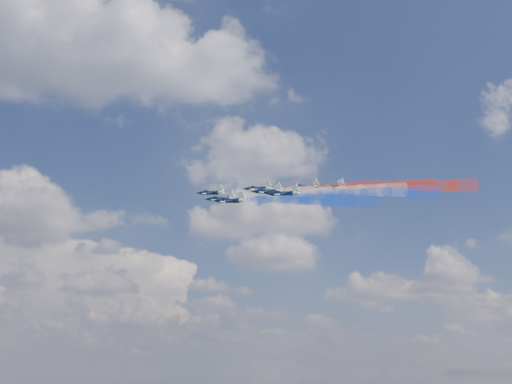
{
  "coord_description": "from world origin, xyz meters",
  "views": [
    {
      "loc": [
        -19.19,
        -163.44,
        108.22
      ],
      "look_at": [
        2.38,
        -9.97,
        153.11
      ],
      "focal_mm": 44.01,
      "sensor_mm": 36.0,
      "label": 1
    }
  ],
  "objects": [
    {
      "name": "jet_outer_left",
      "position": [
        -5.56,
        -23.29,
        146.88
      ],
      "size": [
        13.3,
        13.2,
        6.85
      ],
      "primitive_type": null,
      "rotation": [
        0.17,
        -0.34,
        0.76
      ],
      "color": "black"
    },
    {
      "name": "trail_outer_right",
      "position": [
        32.11,
        -15.43,
        154.42
      ],
      "size": [
        25.91,
        25.26,
        9.31
      ],
      "primitive_type": null,
      "rotation": [
        0.17,
        -0.34,
        0.76
      ],
      "color": "red"
    },
    {
      "name": "jet_rear_right",
      "position": [
        20.46,
        -15.28,
        153.53
      ],
      "size": [
        13.3,
        13.2,
        6.85
      ],
      "primitive_type": null,
      "rotation": [
        0.17,
        -0.34,
        0.76
      ],
      "color": "black"
    },
    {
      "name": "jet_lead",
      "position": [
        -8.52,
        0.66,
        155.48
      ],
      "size": [
        13.3,
        13.2,
        6.85
      ],
      "primitive_type": null,
      "rotation": [
        0.17,
        -0.34,
        0.76
      ],
      "color": "black"
    },
    {
      "name": "trail_inner_left",
      "position": [
        7.91,
        -26.76,
        146.89
      ],
      "size": [
        25.91,
        25.26,
        9.31
      ],
      "primitive_type": null,
      "rotation": [
        0.17,
        -0.34,
        0.76
      ],
      "color": "blue"
    },
    {
      "name": "trail_inner_right",
      "position": [
        19.29,
        -13.29,
        154.04
      ],
      "size": [
        25.91,
        25.26,
        9.31
      ],
      "primitive_type": null,
      "rotation": [
        0.17,
        -0.34,
        0.76
      ],
      "color": "red"
    },
    {
      "name": "trail_center_third",
      "position": [
        19.68,
        -27.26,
        149.23
      ],
      "size": [
        25.91,
        25.26,
        9.31
      ],
      "primitive_type": null,
      "rotation": [
        0.17,
        -0.34,
        0.76
      ],
      "color": "white"
    },
    {
      "name": "jet_inner_right",
      "position": [
        4.47,
        0.71,
        157.24
      ],
      "size": [
        13.3,
        13.2,
        6.85
      ],
      "primitive_type": null,
      "rotation": [
        0.17,
        -0.34,
        0.76
      ],
      "color": "black"
    },
    {
      "name": "trail_rear_right",
      "position": [
        35.28,
        -29.28,
        150.33
      ],
      "size": [
        25.91,
        25.26,
        9.31
      ],
      "primitive_type": null,
      "rotation": [
        0.17,
        -0.34,
        0.76
      ],
      "color": "red"
    },
    {
      "name": "jet_rear_left",
      "position": [
        6.62,
        -25.58,
        148.43
      ],
      "size": [
        13.3,
        13.2,
        6.85
      ],
      "primitive_type": null,
      "rotation": [
        0.17,
        -0.34,
        0.76
      ],
      "color": "black"
    },
    {
      "name": "trail_outer_left",
      "position": [
        9.26,
        -37.29,
        143.68
      ],
      "size": [
        25.91,
        25.26,
        9.31
      ],
      "primitive_type": null,
      "rotation": [
        0.17,
        -0.34,
        0.76
      ],
      "color": "blue"
    },
    {
      "name": "trail_lead",
      "position": [
        6.31,
        -13.34,
        152.28
      ],
      "size": [
        25.91,
        25.26,
        9.31
      ],
      "primitive_type": null,
      "rotation": [
        0.17,
        -0.34,
        0.76
      ],
      "color": "white"
    },
    {
      "name": "jet_inner_left",
      "position": [
        -6.91,
        -12.76,
        150.09
      ],
      "size": [
        13.3,
        13.2,
        6.85
      ],
      "primitive_type": null,
      "rotation": [
        0.17,
        -0.34,
        0.76
      ],
      "color": "black"
    },
    {
      "name": "jet_center_third",
      "position": [
        4.86,
        -13.26,
        152.43
      ],
      "size": [
        13.3,
        13.2,
        6.85
      ],
      "primitive_type": null,
      "rotation": [
        0.17,
        -0.34,
        0.76
      ],
      "color": "black"
    },
    {
      "name": "trail_rear_left",
      "position": [
        21.44,
        -39.58,
        145.23
      ],
      "size": [
        25.91,
        25.26,
        9.31
      ],
      "primitive_type": null,
      "rotation": [
        0.17,
        -0.34,
        0.76
      ],
      "color": "blue"
    },
    {
      "name": "jet_outer_right",
      "position": [
        17.29,
        -1.42,
        157.62
      ],
      "size": [
        13.3,
        13.2,
        6.85
      ],
      "primitive_type": null,
      "rotation": [
        0.17,
        -0.34,
        0.76
      ],
      "color": "black"
    }
  ]
}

